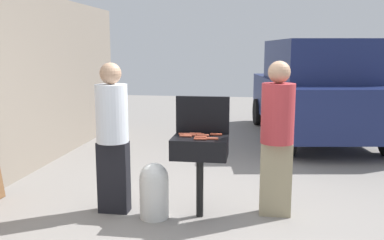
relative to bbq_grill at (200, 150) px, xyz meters
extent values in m
plane|color=gray|center=(0.06, -0.08, -0.76)|extent=(24.00, 24.00, 0.00)
cube|color=gray|center=(-2.84, 0.92, 0.59)|extent=(0.24, 8.00, 2.69)
cylinder|color=black|center=(0.00, 0.00, -0.42)|extent=(0.08, 0.08, 0.68)
cube|color=black|center=(0.00, 0.00, 0.03)|extent=(0.60, 0.44, 0.22)
cube|color=black|center=(0.00, 0.22, 0.35)|extent=(0.60, 0.05, 0.42)
cylinder|color=#B74C33|center=(0.01, -0.05, 0.15)|extent=(0.13, 0.04, 0.03)
cylinder|color=#B74C33|center=(0.02, -0.14, 0.15)|extent=(0.13, 0.03, 0.03)
cylinder|color=#C6593D|center=(-0.15, -0.01, 0.15)|extent=(0.13, 0.03, 0.03)
cylinder|color=#AD4228|center=(0.16, 0.12, 0.15)|extent=(0.13, 0.03, 0.03)
cylinder|color=#C6593D|center=(0.03, 0.05, 0.15)|extent=(0.13, 0.03, 0.03)
cylinder|color=#C6593D|center=(-0.07, 0.12, 0.15)|extent=(0.13, 0.03, 0.03)
cylinder|color=#AD4228|center=(-0.03, 0.09, 0.15)|extent=(0.13, 0.03, 0.03)
cylinder|color=#C6593D|center=(0.14, -0.11, 0.15)|extent=(0.13, 0.03, 0.03)
cylinder|color=#C6593D|center=(-0.18, 0.08, 0.15)|extent=(0.13, 0.04, 0.03)
cylinder|color=#C6593D|center=(-0.12, 0.04, 0.15)|extent=(0.13, 0.03, 0.03)
cylinder|color=silver|center=(-0.49, -0.10, -0.53)|extent=(0.32, 0.32, 0.46)
sphere|color=silver|center=(-0.49, -0.10, -0.30)|extent=(0.31, 0.31, 0.31)
cube|color=black|center=(-0.98, 0.00, -0.35)|extent=(0.34, 0.19, 0.81)
cylinder|color=silver|center=(-0.98, 0.00, 0.38)|extent=(0.36, 0.36, 0.64)
sphere|color=tan|center=(-0.98, 0.00, 0.82)|extent=(0.24, 0.24, 0.24)
cube|color=gray|center=(0.83, 0.18, -0.35)|extent=(0.34, 0.19, 0.82)
cylinder|color=#B23338|center=(0.83, 0.18, 0.39)|extent=(0.36, 0.36, 0.65)
sphere|color=tan|center=(0.83, 0.18, 0.84)|extent=(0.24, 0.24, 0.24)
cube|color=navy|center=(1.81, 4.52, 0.01)|extent=(2.53, 4.63, 0.90)
cube|color=navy|center=(1.84, 4.32, 0.86)|extent=(2.12, 2.83, 0.80)
cylinder|color=black|center=(1.15, 2.86, -0.44)|extent=(0.31, 0.67, 0.64)
cylinder|color=black|center=(2.48, 6.17, -0.44)|extent=(0.31, 0.67, 0.64)
cylinder|color=black|center=(0.69, 5.91, -0.44)|extent=(0.31, 0.67, 0.64)
camera|label=1|loc=(0.57, -4.37, 1.08)|focal=39.00mm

